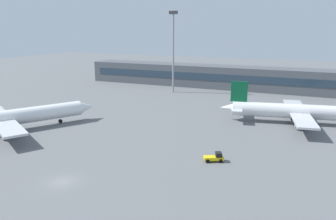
{
  "coord_description": "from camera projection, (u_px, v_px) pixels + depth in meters",
  "views": [
    {
      "loc": [
        35.34,
        -38.21,
        23.98
      ],
      "look_at": [
        1.03,
        40.0,
        3.0
      ],
      "focal_mm": 35.55,
      "sensor_mm": 36.0,
      "label": 1
    }
  ],
  "objects": [
    {
      "name": "floodlight_tower_west",
      "position": [
        173.0,
        47.0,
        124.88
      ],
      "size": [
        3.2,
        0.8,
        30.31
      ],
      "color": "gray",
      "rests_on": "ground_plane"
    },
    {
      "name": "airplane_mid",
      "position": [
        304.0,
        112.0,
        85.12
      ],
      "size": [
        42.41,
        29.92,
        10.54
      ],
      "color": "silver",
      "rests_on": "ground_plane"
    },
    {
      "name": "terminal_building",
      "position": [
        220.0,
        77.0,
        138.03
      ],
      "size": [
        117.03,
        12.13,
        9.0
      ],
      "color": "#4C5156",
      "rests_on": "ground_plane"
    },
    {
      "name": "baggage_tug_yellow",
      "position": [
        215.0,
        157.0,
        61.49
      ],
      "size": [
        3.89,
        2.97,
        1.75
      ],
      "color": "yellow",
      "rests_on": "ground_plane"
    },
    {
      "name": "airplane_near",
      "position": [
        8.0,
        118.0,
        78.9
      ],
      "size": [
        28.31,
        38.86,
        10.71
      ],
      "color": "white",
      "rests_on": "ground_plane"
    },
    {
      "name": "ground_plane",
      "position": [
        164.0,
        120.0,
        89.06
      ],
      "size": [
        400.0,
        400.0,
        0.0
      ],
      "primitive_type": "plane",
      "color": "slate"
    }
  ]
}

